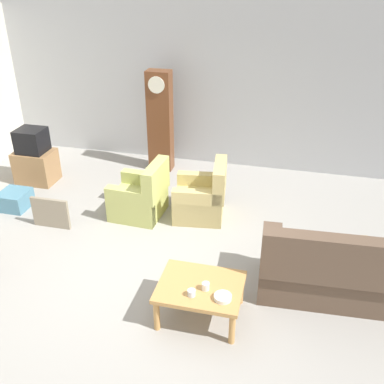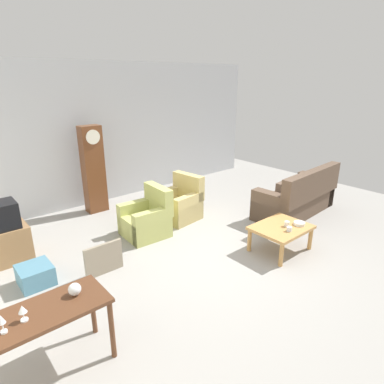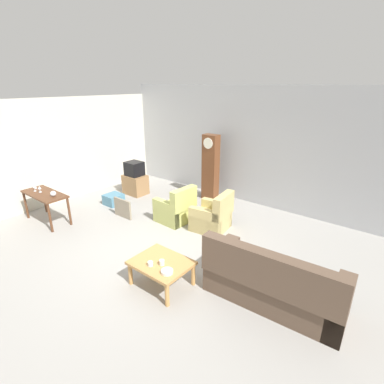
{
  "view_description": "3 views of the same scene",
  "coord_description": "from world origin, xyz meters",
  "px_view_note": "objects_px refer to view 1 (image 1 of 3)",
  "views": [
    {
      "loc": [
        1.58,
        -4.56,
        3.79
      ],
      "look_at": [
        0.32,
        0.61,
        0.89
      ],
      "focal_mm": 41.92,
      "sensor_mm": 36.0,
      "label": 1
    },
    {
      "loc": [
        -3.7,
        -3.58,
        2.84
      ],
      "look_at": [
        0.09,
        0.86,
        0.79
      ],
      "focal_mm": 30.62,
      "sensor_mm": 36.0,
      "label": 2
    },
    {
      "loc": [
        3.7,
        -3.64,
        3.24
      ],
      "look_at": [
        0.02,
        1.01,
        1.01
      ],
      "focal_mm": 27.27,
      "sensor_mm": 36.0,
      "label": 3
    }
  ],
  "objects_px": {
    "tv_crt": "(32,140)",
    "cup_blue_rimmed": "(192,293)",
    "bowl_white_stacked": "(223,297)",
    "coffee_table_wood": "(200,290)",
    "armchair_olive_near": "(141,198)",
    "armchair_olive_far": "(202,199)",
    "couch_floral": "(348,274)",
    "storage_box_blue": "(15,200)",
    "framed_picture_leaning": "(51,213)",
    "cup_white_porcelain": "(206,286)",
    "tv_stand_cabinet": "(36,166)",
    "grandfather_clock": "(160,121)"
  },
  "relations": [
    {
      "from": "coffee_table_wood",
      "to": "grandfather_clock",
      "type": "xyz_separation_m",
      "value": [
        -1.62,
        3.73,
        0.57
      ]
    },
    {
      "from": "tv_crt",
      "to": "cup_blue_rimmed",
      "type": "distance_m",
      "value": 4.61
    },
    {
      "from": "cup_white_porcelain",
      "to": "cup_blue_rimmed",
      "type": "height_order",
      "value": "cup_white_porcelain"
    },
    {
      "from": "couch_floral",
      "to": "coffee_table_wood",
      "type": "xyz_separation_m",
      "value": [
        -1.65,
        -0.73,
        0.03
      ]
    },
    {
      "from": "tv_crt",
      "to": "bowl_white_stacked",
      "type": "distance_m",
      "value": 4.87
    },
    {
      "from": "cup_blue_rimmed",
      "to": "armchair_olive_far",
      "type": "bearing_deg",
      "value": 99.82
    },
    {
      "from": "storage_box_blue",
      "to": "bowl_white_stacked",
      "type": "xyz_separation_m",
      "value": [
        3.81,
        -1.87,
        0.33
      ]
    },
    {
      "from": "couch_floral",
      "to": "bowl_white_stacked",
      "type": "relative_size",
      "value": 11.09
    },
    {
      "from": "armchair_olive_far",
      "to": "grandfather_clock",
      "type": "height_order",
      "value": "grandfather_clock"
    },
    {
      "from": "armchair_olive_near",
      "to": "armchair_olive_far",
      "type": "distance_m",
      "value": 0.97
    },
    {
      "from": "couch_floral",
      "to": "bowl_white_stacked",
      "type": "xyz_separation_m",
      "value": [
        -1.37,
        -0.9,
        0.12
      ]
    },
    {
      "from": "tv_stand_cabinet",
      "to": "framed_picture_leaning",
      "type": "bearing_deg",
      "value": -52.49
    },
    {
      "from": "tv_stand_cabinet",
      "to": "cup_blue_rimmed",
      "type": "bearing_deg",
      "value": -38.23
    },
    {
      "from": "cup_white_porcelain",
      "to": "cup_blue_rimmed",
      "type": "relative_size",
      "value": 1.01
    },
    {
      "from": "grandfather_clock",
      "to": "framed_picture_leaning",
      "type": "distance_m",
      "value": 2.72
    },
    {
      "from": "tv_crt",
      "to": "cup_white_porcelain",
      "type": "height_order",
      "value": "tv_crt"
    },
    {
      "from": "couch_floral",
      "to": "framed_picture_leaning",
      "type": "distance_m",
      "value": 4.33
    },
    {
      "from": "coffee_table_wood",
      "to": "cup_blue_rimmed",
      "type": "relative_size",
      "value": 10.86
    },
    {
      "from": "armchair_olive_near",
      "to": "storage_box_blue",
      "type": "distance_m",
      "value": 2.13
    },
    {
      "from": "armchair_olive_near",
      "to": "coffee_table_wood",
      "type": "distance_m",
      "value": 2.44
    },
    {
      "from": "armchair_olive_far",
      "to": "bowl_white_stacked",
      "type": "relative_size",
      "value": 4.76
    },
    {
      "from": "coffee_table_wood",
      "to": "armchair_olive_far",
      "type": "bearing_deg",
      "value": 102.09
    },
    {
      "from": "coffee_table_wood",
      "to": "bowl_white_stacked",
      "type": "height_order",
      "value": "bowl_white_stacked"
    },
    {
      "from": "tv_stand_cabinet",
      "to": "armchair_olive_near",
      "type": "bearing_deg",
      "value": -16.59
    },
    {
      "from": "coffee_table_wood",
      "to": "tv_stand_cabinet",
      "type": "bearing_deg",
      "value": 144.11
    },
    {
      "from": "couch_floral",
      "to": "bowl_white_stacked",
      "type": "bearing_deg",
      "value": -146.74
    },
    {
      "from": "couch_floral",
      "to": "cup_white_porcelain",
      "type": "xyz_separation_m",
      "value": [
        -1.58,
        -0.79,
        0.14
      ]
    },
    {
      "from": "framed_picture_leaning",
      "to": "cup_white_porcelain",
      "type": "distance_m",
      "value": 3.05
    },
    {
      "from": "tv_crt",
      "to": "cup_white_porcelain",
      "type": "xyz_separation_m",
      "value": [
        3.74,
        -2.71,
        -0.31
      ]
    },
    {
      "from": "couch_floral",
      "to": "storage_box_blue",
      "type": "bearing_deg",
      "value": 169.41
    },
    {
      "from": "couch_floral",
      "to": "cup_blue_rimmed",
      "type": "bearing_deg",
      "value": -151.63
    },
    {
      "from": "coffee_table_wood",
      "to": "bowl_white_stacked",
      "type": "xyz_separation_m",
      "value": [
        0.29,
        -0.16,
        0.09
      ]
    },
    {
      "from": "armchair_olive_near",
      "to": "cup_blue_rimmed",
      "type": "relative_size",
      "value": 10.41
    },
    {
      "from": "grandfather_clock",
      "to": "tv_stand_cabinet",
      "type": "height_order",
      "value": "grandfather_clock"
    },
    {
      "from": "framed_picture_leaning",
      "to": "armchair_olive_far",
      "type": "bearing_deg",
      "value": 22.06
    },
    {
      "from": "tv_stand_cabinet",
      "to": "storage_box_blue",
      "type": "relative_size",
      "value": 1.46
    },
    {
      "from": "armchair_olive_near",
      "to": "storage_box_blue",
      "type": "height_order",
      "value": "armchair_olive_near"
    },
    {
      "from": "tv_stand_cabinet",
      "to": "bowl_white_stacked",
      "type": "distance_m",
      "value": 4.86
    },
    {
      "from": "cup_white_porcelain",
      "to": "bowl_white_stacked",
      "type": "bearing_deg",
      "value": -26.84
    },
    {
      "from": "tv_stand_cabinet",
      "to": "storage_box_blue",
      "type": "distance_m",
      "value": 0.98
    },
    {
      "from": "storage_box_blue",
      "to": "bowl_white_stacked",
      "type": "relative_size",
      "value": 2.41
    },
    {
      "from": "storage_box_blue",
      "to": "couch_floral",
      "type": "bearing_deg",
      "value": -10.59
    },
    {
      "from": "cup_white_porcelain",
      "to": "tv_crt",
      "type": "bearing_deg",
      "value": 144.07
    },
    {
      "from": "couch_floral",
      "to": "grandfather_clock",
      "type": "bearing_deg",
      "value": 137.5
    },
    {
      "from": "couch_floral",
      "to": "cup_blue_rimmed",
      "type": "xyz_separation_m",
      "value": [
        -1.71,
        -0.92,
        0.13
      ]
    },
    {
      "from": "armchair_olive_far",
      "to": "coffee_table_wood",
      "type": "distance_m",
      "value": 2.24
    },
    {
      "from": "couch_floral",
      "to": "framed_picture_leaning",
      "type": "height_order",
      "value": "couch_floral"
    },
    {
      "from": "framed_picture_leaning",
      "to": "storage_box_blue",
      "type": "distance_m",
      "value": 0.97
    },
    {
      "from": "framed_picture_leaning",
      "to": "couch_floral",
      "type": "bearing_deg",
      "value": -7.67
    },
    {
      "from": "couch_floral",
      "to": "coffee_table_wood",
      "type": "bearing_deg",
      "value": -156.09
    }
  ]
}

